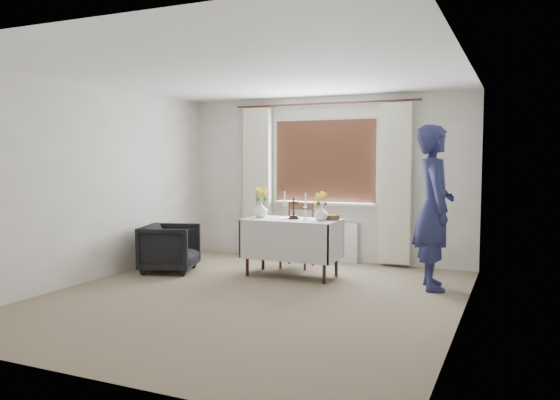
# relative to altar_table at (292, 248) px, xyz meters

# --- Properties ---
(ground) EXTENTS (5.00, 5.00, 0.00)m
(ground) POSITION_rel_altar_table_xyz_m (0.00, -1.21, -0.38)
(ground) COLOR #816F59
(ground) RESTS_ON ground
(altar_table) EXTENTS (1.24, 0.64, 0.76)m
(altar_table) POSITION_rel_altar_table_xyz_m (0.00, 0.00, 0.00)
(altar_table) COLOR white
(altar_table) RESTS_ON ground
(wooden_chair) EXTENTS (0.45, 0.45, 0.93)m
(wooden_chair) POSITION_rel_altar_table_xyz_m (-0.17, 0.59, 0.08)
(wooden_chair) COLOR #512B1B
(wooden_chair) RESTS_ON ground
(armchair) EXTENTS (0.90, 0.89, 0.66)m
(armchair) POSITION_rel_altar_table_xyz_m (-1.65, -0.41, -0.05)
(armchair) COLOR black
(armchair) RESTS_ON ground
(person) EXTENTS (0.67, 0.83, 1.96)m
(person) POSITION_rel_altar_table_xyz_m (1.81, 0.06, 0.60)
(person) COLOR navy
(person) RESTS_ON ground
(radiator) EXTENTS (1.10, 0.10, 0.60)m
(radiator) POSITION_rel_altar_table_xyz_m (0.00, 1.21, -0.08)
(radiator) COLOR silver
(radiator) RESTS_ON ground
(wooden_cross) EXTENTS (0.16, 0.14, 0.29)m
(wooden_cross) POSITION_rel_altar_table_xyz_m (0.02, 0.02, 0.53)
(wooden_cross) COLOR black
(wooden_cross) RESTS_ON altar_table
(candlestick_left) EXTENTS (0.13, 0.13, 0.37)m
(candlestick_left) POSITION_rel_altar_table_xyz_m (-0.12, 0.03, 0.56)
(candlestick_left) COLOR silver
(candlestick_left) RESTS_ON altar_table
(candlestick_right) EXTENTS (0.12, 0.12, 0.35)m
(candlestick_right) POSITION_rel_altar_table_xyz_m (0.20, -0.01, 0.56)
(candlestick_right) COLOR silver
(candlestick_right) RESTS_ON altar_table
(flower_vase_left) EXTENTS (0.27, 0.27, 0.21)m
(flower_vase_left) POSITION_rel_altar_table_xyz_m (-0.47, 0.02, 0.49)
(flower_vase_left) COLOR white
(flower_vase_left) RESTS_ON altar_table
(flower_vase_right) EXTENTS (0.24, 0.24, 0.19)m
(flower_vase_right) POSITION_rel_altar_table_xyz_m (0.40, 0.01, 0.48)
(flower_vase_right) COLOR white
(flower_vase_right) RESTS_ON altar_table
(wicker_basket) EXTENTS (0.20, 0.20, 0.07)m
(wicker_basket) POSITION_rel_altar_table_xyz_m (0.52, 0.13, 0.42)
(wicker_basket) COLOR brown
(wicker_basket) RESTS_ON altar_table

